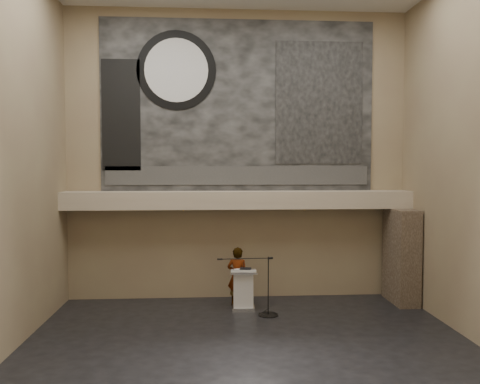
{
  "coord_description": "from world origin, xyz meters",
  "views": [
    {
      "loc": [
        -0.84,
        -9.85,
        3.89
      ],
      "look_at": [
        0.0,
        3.2,
        3.2
      ],
      "focal_mm": 35.0,
      "sensor_mm": 36.0,
      "label": 1
    }
  ],
  "objects": [
    {
      "name": "soffit",
      "position": [
        0.0,
        3.6,
        2.95
      ],
      "size": [
        10.0,
        0.8,
        0.5
      ],
      "primitive_type": "cube",
      "color": "tan",
      "rests_on": "wall_back"
    },
    {
      "name": "banner_building_print",
      "position": [
        2.4,
        3.93,
        5.8
      ],
      "size": [
        2.6,
        0.02,
        3.6
      ],
      "primitive_type": "cube",
      "color": "black",
      "rests_on": "banner"
    },
    {
      "name": "banner_brick_print",
      "position": [
        -3.4,
        3.93,
        5.4
      ],
      "size": [
        1.1,
        0.02,
        3.2
      ],
      "primitive_type": "cube",
      "color": "black",
      "rests_on": "banner"
    },
    {
      "name": "banner_text_strip",
      "position": [
        0.0,
        3.93,
        3.65
      ],
      "size": [
        7.76,
        0.02,
        0.55
      ],
      "primitive_type": "cube",
      "color": "#2F2F2F",
      "rests_on": "banner"
    },
    {
      "name": "stone_pier",
      "position": [
        4.65,
        3.15,
        1.35
      ],
      "size": [
        0.6,
        1.4,
        2.7
      ],
      "primitive_type": "cube",
      "color": "#3E3126",
      "rests_on": "floor"
    },
    {
      "name": "binder",
      "position": [
        0.12,
        2.76,
        1.12
      ],
      "size": [
        0.34,
        0.29,
        0.04
      ],
      "primitive_type": "cube",
      "rotation": [
        0.0,
        0.0,
        -0.15
      ],
      "color": "black",
      "rests_on": "lectern"
    },
    {
      "name": "wall_left",
      "position": [
        -5.0,
        0.0,
        4.25
      ],
      "size": [
        0.02,
        8.0,
        8.5
      ],
      "primitive_type": "cube",
      "color": "#7D664F",
      "rests_on": "floor"
    },
    {
      "name": "wall_back",
      "position": [
        0.0,
        4.0,
        4.25
      ],
      "size": [
        10.0,
        0.02,
        8.5
      ],
      "primitive_type": "cube",
      "color": "#7D664F",
      "rests_on": "floor"
    },
    {
      "name": "mic_stand",
      "position": [
        0.63,
        2.19,
        0.25
      ],
      "size": [
        1.6,
        0.52,
        1.56
      ],
      "rotation": [
        0.0,
        0.0,
        0.04
      ],
      "color": "black",
      "rests_on": "floor"
    },
    {
      "name": "banner_clock_rim",
      "position": [
        -1.8,
        3.93,
        6.7
      ],
      "size": [
        2.3,
        0.02,
        2.3
      ],
      "primitive_type": "cylinder",
      "rotation": [
        1.57,
        0.0,
        0.0
      ],
      "color": "black",
      "rests_on": "banner"
    },
    {
      "name": "wall_front",
      "position": [
        0.0,
        -4.0,
        4.25
      ],
      "size": [
        10.0,
        0.02,
        8.5
      ],
      "primitive_type": "cube",
      "color": "#7D664F",
      "rests_on": "floor"
    },
    {
      "name": "sprinkler_left",
      "position": [
        -1.6,
        3.55,
        2.67
      ],
      "size": [
        0.04,
        0.04,
        0.06
      ],
      "primitive_type": "cylinder",
      "color": "#B2893D",
      "rests_on": "soffit"
    },
    {
      "name": "banner",
      "position": [
        0.0,
        3.97,
        5.7
      ],
      "size": [
        8.0,
        0.05,
        5.0
      ],
      "primitive_type": "cube",
      "color": "black",
      "rests_on": "wall_back"
    },
    {
      "name": "speaker_person",
      "position": [
        -0.07,
        3.1,
        0.83
      ],
      "size": [
        0.7,
        0.58,
        1.66
      ],
      "primitive_type": "imported",
      "rotation": [
        0.0,
        0.0,
        2.79
      ],
      "color": "white",
      "rests_on": "floor"
    },
    {
      "name": "sprinkler_right",
      "position": [
        1.9,
        3.55,
        2.67
      ],
      "size": [
        0.04,
        0.04,
        0.06
      ],
      "primitive_type": "cylinder",
      "color": "#B2893D",
      "rests_on": "soffit"
    },
    {
      "name": "banner_clock_face",
      "position": [
        -1.8,
        3.91,
        6.7
      ],
      "size": [
        1.84,
        0.02,
        1.84
      ],
      "primitive_type": "cylinder",
      "rotation": [
        1.57,
        0.0,
        0.0
      ],
      "color": "silver",
      "rests_on": "banner"
    },
    {
      "name": "floor",
      "position": [
        0.0,
        0.0,
        0.0
      ],
      "size": [
        10.0,
        10.0,
        0.0
      ],
      "primitive_type": "plane",
      "color": "black",
      "rests_on": "ground"
    },
    {
      "name": "wall_right",
      "position": [
        5.0,
        0.0,
        4.25
      ],
      "size": [
        0.02,
        8.0,
        8.5
      ],
      "primitive_type": "cube",
      "color": "#7D664F",
      "rests_on": "floor"
    },
    {
      "name": "papers",
      "position": [
        -0.04,
        2.72,
        1.1
      ],
      "size": [
        0.31,
        0.36,
        0.0
      ],
      "primitive_type": "cube",
      "rotation": [
        0.0,
        0.0,
        0.31
      ],
      "color": "silver",
      "rests_on": "lectern"
    },
    {
      "name": "lectern",
      "position": [
        0.06,
        2.75,
        0.55
      ],
      "size": [
        0.71,
        0.53,
        1.13
      ],
      "rotation": [
        0.0,
        0.0,
        -0.05
      ],
      "color": "silver",
      "rests_on": "floor"
    }
  ]
}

